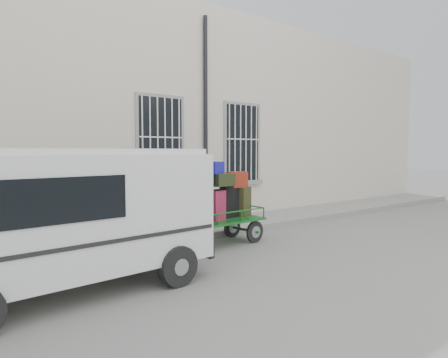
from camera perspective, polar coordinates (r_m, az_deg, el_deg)
ground at (r=8.22m, az=3.92°, el=-10.18°), size 80.00×80.00×0.00m
building at (r=12.65m, az=-13.07°, el=8.37°), size 24.00×5.15×6.00m
sidewalk at (r=9.91m, az=-4.67°, el=-7.29°), size 24.00×1.70×0.15m
luggage_cart at (r=8.46m, az=-1.55°, el=-3.19°), size 2.52×1.10×1.88m
van at (r=6.07m, az=-21.57°, el=-4.24°), size 4.18×2.07×2.05m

